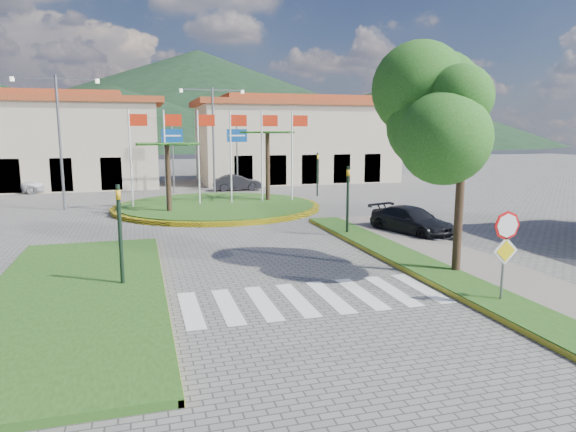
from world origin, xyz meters
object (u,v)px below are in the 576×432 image
object	(u,v)px
car_dark_b	(237,183)
car_side_right	(412,221)
white_van	(48,185)
roundabout_island	(217,206)
stop_sign	(506,242)
deciduous_tree	(464,118)
car_dark_a	(124,182)

from	to	relation	value
car_dark_b	car_side_right	xyz separation A→B (m)	(4.46, -19.97, 0.01)
white_van	car_dark_b	distance (m)	14.84
roundabout_island	car_side_right	xyz separation A→B (m)	(7.50, -10.58, 0.47)
roundabout_island	white_van	xyz separation A→B (m)	(-11.47, 12.53, 0.41)
car_dark_b	stop_sign	bearing A→B (deg)	-172.62
deciduous_tree	car_side_right	world-z (taller)	deciduous_tree
stop_sign	car_side_right	bearing A→B (deg)	74.63
car_dark_a	car_dark_b	bearing A→B (deg)	-99.50
car_dark_a	white_van	bearing A→B (deg)	109.30
stop_sign	car_dark_a	size ratio (longest dim) A/B	0.79
roundabout_island	white_van	world-z (taller)	roundabout_island
car_dark_a	car_dark_b	size ratio (longest dim) A/B	0.87
roundabout_island	white_van	size ratio (longest dim) A/B	3.02
stop_sign	car_side_right	distance (m)	9.88
stop_sign	car_dark_b	world-z (taller)	stop_sign
stop_sign	white_van	world-z (taller)	stop_sign
car_side_right	roundabout_island	bearing A→B (deg)	107.76
deciduous_tree	stop_sign	bearing A→B (deg)	-101.18
roundabout_island	car_dark_a	distance (m)	14.34
deciduous_tree	white_van	bearing A→B (deg)	119.88
car_dark_a	car_dark_b	distance (m)	9.57
car_side_right	white_van	bearing A→B (deg)	111.81
car_dark_b	car_dark_a	bearing A→B (deg)	70.86
white_van	car_side_right	distance (m)	29.89
roundabout_island	car_side_right	distance (m)	12.97
white_van	roundabout_island	bearing A→B (deg)	-159.19
deciduous_tree	car_dark_b	size ratio (longest dim) A/B	1.77
stop_sign	car_dark_b	xyz separation A→B (m)	(-1.86, 29.43, -1.16)
stop_sign	white_van	distance (m)	36.47
roundabout_island	car_dark_a	world-z (taller)	roundabout_island
deciduous_tree	car_dark_a	xyz separation A→B (m)	(-11.28, 30.12, -4.61)
roundabout_island	deciduous_tree	size ratio (longest dim) A/B	1.87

